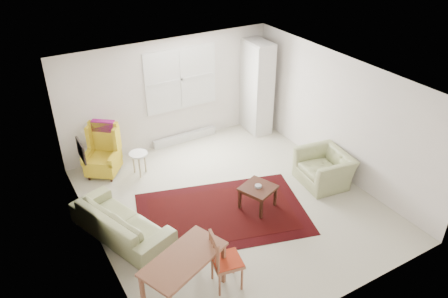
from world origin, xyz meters
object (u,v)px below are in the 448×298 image
sofa (120,216)px  cabinet (256,87)px  stool (139,163)px  desk (185,278)px  coffee_table (258,197)px  wingback_chair (101,151)px  desk_chair (227,260)px  armchair (324,165)px

sofa → cabinet: (4.20, 2.16, 0.72)m
sofa → stool: bearing=-49.6°
sofa → desk: size_ratio=1.58×
coffee_table → cabinet: bearing=57.0°
sofa → desk: (0.35, -1.79, -0.00)m
wingback_chair → desk_chair: size_ratio=1.14×
coffee_table → sofa: bearing=167.6°
armchair → desk: 3.94m
wingback_chair → stool: bearing=8.4°
wingback_chair → desk: (0.05, -3.81, -0.17)m
cabinet → desk_chair: (-3.21, -4.03, -0.63)m
armchair → stool: size_ratio=1.99×
armchair → desk_chair: desk_chair is taller
armchair → desk: bearing=-63.7°
coffee_table → cabinet: cabinet is taller
cabinet → desk: 5.56m
stool → desk_chair: (0.04, -3.52, 0.23)m
coffee_table → stool: size_ratio=1.10×
sofa → cabinet: 4.78m
desk → desk_chair: 0.66m
coffee_table → stool: 2.65m
coffee_table → desk: (-2.10, -1.25, 0.16)m
sofa → coffee_table: sofa is taller
wingback_chair → coffee_table: bearing=-12.2°
wingback_chair → stool: wingback_chair is taller
stool → cabinet: cabinet is taller
cabinet → wingback_chair: bearing=-175.3°
stool → desk_chair: 3.53m
armchair → stool: 3.81m
armchair → coffee_table: armchair is taller
armchair → desk: size_ratio=0.82×
cabinet → desk: size_ratio=1.80×
coffee_table → desk: bearing=-149.3°
wingback_chair → coffee_table: 3.36m
coffee_table → wingback_chair: bearing=130.1°
desk → wingback_chair: bearing=90.8°
armchair → sofa: bearing=-89.7°
wingback_chair → cabinet: cabinet is taller
coffee_table → cabinet: (1.75, 2.70, 0.89)m
armchair → wingback_chair: wingback_chair is taller
stool → desk: desk is taller
desk → desk_chair: size_ratio=1.27×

